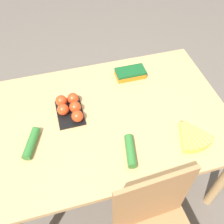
% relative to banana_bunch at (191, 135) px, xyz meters
% --- Properties ---
extents(ground_plane, '(12.00, 12.00, 0.00)m').
position_rel_banana_bunch_xyz_m(ground_plane, '(0.38, -0.27, -0.75)').
color(ground_plane, '#665B51').
extents(dining_table, '(1.38, 0.95, 0.73)m').
position_rel_banana_bunch_xyz_m(dining_table, '(0.38, -0.27, -0.11)').
color(dining_table, tan).
rests_on(dining_table, ground_plane).
extents(banana_bunch, '(0.20, 0.20, 0.04)m').
position_rel_banana_bunch_xyz_m(banana_bunch, '(0.00, 0.00, 0.00)').
color(banana_bunch, brown).
rests_on(banana_bunch, dining_table).
extents(tomato_pack, '(0.15, 0.22, 0.08)m').
position_rel_banana_bunch_xyz_m(tomato_pack, '(0.61, -0.36, 0.02)').
color(tomato_pack, black).
rests_on(tomato_pack, dining_table).
extents(carrot_bag, '(0.19, 0.10, 0.05)m').
position_rel_banana_bunch_xyz_m(carrot_bag, '(0.17, -0.56, 0.01)').
color(carrot_bag, orange).
rests_on(carrot_bag, dining_table).
extents(cucumber_near, '(0.08, 0.19, 0.05)m').
position_rel_banana_bunch_xyz_m(cucumber_near, '(0.35, 0.01, 0.00)').
color(cucumber_near, '#2D702D').
rests_on(cucumber_near, dining_table).
extents(cucumber_far, '(0.11, 0.19, 0.05)m').
position_rel_banana_bunch_xyz_m(cucumber_far, '(0.85, -0.18, 0.00)').
color(cucumber_far, '#2D702D').
rests_on(cucumber_far, dining_table).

